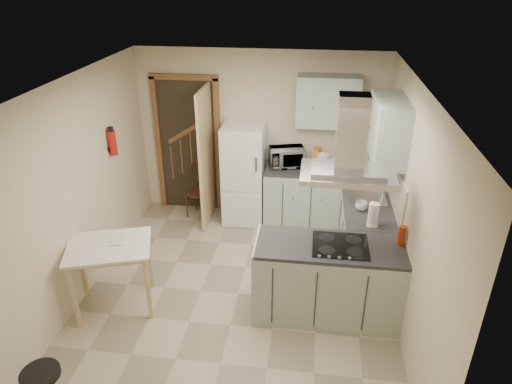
# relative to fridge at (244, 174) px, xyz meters

# --- Properties ---
(floor) EXTENTS (4.20, 4.20, 0.00)m
(floor) POSITION_rel_fridge_xyz_m (0.20, -1.80, -0.75)
(floor) COLOR tan
(floor) RESTS_ON ground
(ceiling) EXTENTS (4.20, 4.20, 0.00)m
(ceiling) POSITION_rel_fridge_xyz_m (0.20, -1.80, 1.75)
(ceiling) COLOR silver
(ceiling) RESTS_ON back_wall
(back_wall) EXTENTS (3.60, 0.00, 3.60)m
(back_wall) POSITION_rel_fridge_xyz_m (0.20, 0.30, 0.50)
(back_wall) COLOR beige
(back_wall) RESTS_ON floor
(left_wall) EXTENTS (0.00, 4.20, 4.20)m
(left_wall) POSITION_rel_fridge_xyz_m (-1.60, -1.80, 0.50)
(left_wall) COLOR beige
(left_wall) RESTS_ON floor
(right_wall) EXTENTS (0.00, 4.20, 4.20)m
(right_wall) POSITION_rel_fridge_xyz_m (2.00, -1.80, 0.50)
(right_wall) COLOR beige
(right_wall) RESTS_ON floor
(doorway) EXTENTS (1.10, 0.12, 2.10)m
(doorway) POSITION_rel_fridge_xyz_m (-0.90, 0.27, 0.30)
(doorway) COLOR brown
(doorway) RESTS_ON floor
(fridge) EXTENTS (0.60, 0.60, 1.50)m
(fridge) POSITION_rel_fridge_xyz_m (0.00, 0.00, 0.00)
(fridge) COLOR white
(fridge) RESTS_ON floor
(counter_back) EXTENTS (1.08, 0.60, 0.90)m
(counter_back) POSITION_rel_fridge_xyz_m (0.86, 0.00, -0.30)
(counter_back) COLOR #9EB2A0
(counter_back) RESTS_ON floor
(counter_right) EXTENTS (0.60, 1.95, 0.90)m
(counter_right) POSITION_rel_fridge_xyz_m (1.70, -0.68, -0.30)
(counter_right) COLOR #9EB2A0
(counter_right) RESTS_ON floor
(splashback) EXTENTS (1.68, 0.02, 0.50)m
(splashback) POSITION_rel_fridge_xyz_m (1.16, 0.29, 0.40)
(splashback) COLOR beige
(splashback) RESTS_ON counter_back
(wall_cabinet_back) EXTENTS (0.85, 0.35, 0.70)m
(wall_cabinet_back) POSITION_rel_fridge_xyz_m (1.15, 0.12, 1.10)
(wall_cabinet_back) COLOR #9EB2A0
(wall_cabinet_back) RESTS_ON back_wall
(wall_cabinet_right) EXTENTS (0.35, 0.90, 0.70)m
(wall_cabinet_right) POSITION_rel_fridge_xyz_m (1.82, -0.95, 1.10)
(wall_cabinet_right) COLOR #9EB2A0
(wall_cabinet_right) RESTS_ON right_wall
(peninsula) EXTENTS (1.55, 0.65, 0.90)m
(peninsula) POSITION_rel_fridge_xyz_m (1.22, -1.98, -0.30)
(peninsula) COLOR #9EB2A0
(peninsula) RESTS_ON floor
(hob) EXTENTS (0.58, 0.50, 0.01)m
(hob) POSITION_rel_fridge_xyz_m (1.32, -1.98, 0.16)
(hob) COLOR black
(hob) RESTS_ON peninsula
(extractor_hood) EXTENTS (0.90, 0.55, 0.10)m
(extractor_hood) POSITION_rel_fridge_xyz_m (1.32, -1.98, 0.97)
(extractor_hood) COLOR silver
(extractor_hood) RESTS_ON ceiling
(sink) EXTENTS (0.45, 0.40, 0.01)m
(sink) POSITION_rel_fridge_xyz_m (1.70, -0.85, 0.16)
(sink) COLOR silver
(sink) RESTS_ON counter_right
(fire_extinguisher) EXTENTS (0.10, 0.10, 0.32)m
(fire_extinguisher) POSITION_rel_fridge_xyz_m (-1.54, -0.90, 0.75)
(fire_extinguisher) COLOR #B2140F
(fire_extinguisher) RESTS_ON left_wall
(drop_leaf_table) EXTENTS (1.04, 0.89, 0.82)m
(drop_leaf_table) POSITION_rel_fridge_xyz_m (-1.14, -2.18, -0.34)
(drop_leaf_table) COLOR tan
(drop_leaf_table) RESTS_ON floor
(bentwood_chair) EXTENTS (0.43, 0.43, 0.79)m
(bentwood_chair) POSITION_rel_fridge_xyz_m (-0.71, 0.01, -0.36)
(bentwood_chair) COLOR #54251C
(bentwood_chair) RESTS_ON floor
(microwave) EXTENTS (0.56, 0.45, 0.27)m
(microwave) POSITION_rel_fridge_xyz_m (0.62, 0.04, 0.29)
(microwave) COLOR black
(microwave) RESTS_ON counter_back
(kettle) EXTENTS (0.22, 0.22, 0.25)m
(kettle) POSITION_rel_fridge_xyz_m (1.13, -0.02, 0.28)
(kettle) COLOR white
(kettle) RESTS_ON counter_back
(cereal_box) EXTENTS (0.11, 0.19, 0.27)m
(cereal_box) POSITION_rel_fridge_xyz_m (1.04, 0.09, 0.29)
(cereal_box) COLOR orange
(cereal_box) RESTS_ON counter_back
(soap_bottle) EXTENTS (0.12, 0.12, 0.21)m
(soap_bottle) POSITION_rel_fridge_xyz_m (1.89, -0.41, 0.25)
(soap_bottle) COLOR #ACABB8
(soap_bottle) RESTS_ON counter_right
(paper_towel) EXTENTS (0.15, 0.15, 0.29)m
(paper_towel) POSITION_rel_fridge_xyz_m (1.69, -1.52, 0.29)
(paper_towel) COLOR white
(paper_towel) RESTS_ON counter_right
(cup) EXTENTS (0.18, 0.18, 0.11)m
(cup) POSITION_rel_fridge_xyz_m (1.59, -1.17, 0.21)
(cup) COLOR white
(cup) RESTS_ON counter_right
(red_bottle) EXTENTS (0.10, 0.10, 0.22)m
(red_bottle) POSITION_rel_fridge_xyz_m (1.95, -1.88, 0.26)
(red_bottle) COLOR #9E290D
(red_bottle) RESTS_ON peninsula
(book) EXTENTS (0.18, 0.22, 0.09)m
(book) POSITION_rel_fridge_xyz_m (-1.14, -2.11, 0.12)
(book) COLOR #A23C36
(book) RESTS_ON drop_leaf_table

